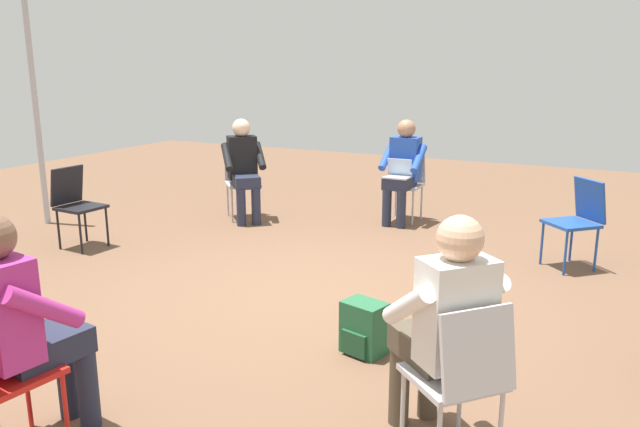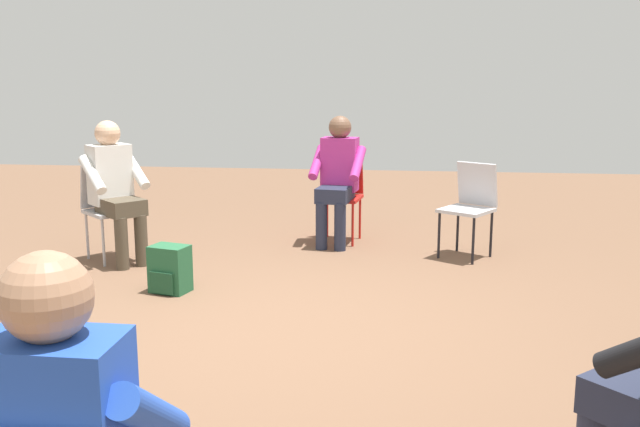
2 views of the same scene
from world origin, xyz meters
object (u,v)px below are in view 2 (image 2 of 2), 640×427
at_px(chair_southeast, 108,204).
at_px(chair_south, 341,191).
at_px(backpack_near_laptop_user, 170,272).
at_px(person_in_magenta, 338,173).
at_px(person_in_white, 115,184).
at_px(chair_southwest, 470,203).

distance_m(chair_southeast, chair_south, 2.22).
bearing_deg(chair_south, backpack_near_laptop_user, 66.90).
bearing_deg(chair_south, person_in_magenta, 90.00).
xyz_separation_m(chair_south, person_in_white, (1.88, 1.07, 0.20)).
bearing_deg(chair_southwest, person_in_white, 43.21).
distance_m(chair_south, person_in_magenta, 0.26).
relative_size(chair_south, backpack_near_laptop_user, 2.36).
relative_size(chair_south, person_in_magenta, 0.69).
bearing_deg(chair_southwest, backpack_near_laptop_user, 63.14).
bearing_deg(person_in_white, chair_southwest, 142.88).
bearing_deg(person_in_white, chair_southeast, -90.00).
distance_m(chair_southeast, person_in_white, 0.26).
xyz_separation_m(chair_south, person_in_magenta, (0.02, 0.17, 0.20)).
bearing_deg(person_in_white, person_in_magenta, 158.48).
bearing_deg(backpack_near_laptop_user, person_in_white, -47.42).
bearing_deg(chair_south, chair_southeast, 33.64).
xyz_separation_m(person_in_magenta, person_in_white, (1.86, 0.90, 0.00)).
xyz_separation_m(chair_southwest, person_in_white, (3.09, 0.56, 0.20)).
height_order(chair_south, chair_southwest, same).
height_order(chair_southeast, person_in_magenta, person_in_magenta).
bearing_deg(person_in_magenta, chair_southeast, 29.91).
bearing_deg(chair_southeast, person_in_white, 90.00).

